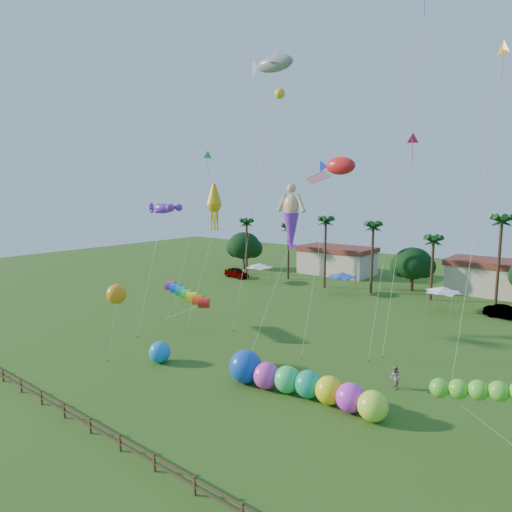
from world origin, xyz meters
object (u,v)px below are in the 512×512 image
Objects in this scene: car_a at (237,273)px; car_b at (506,312)px; spectator_b at (395,378)px; caterpillar_inflatable at (297,382)px; blue_ball at (160,352)px.

car_a reaches higher than car_b.
caterpillar_inflatable is at bearing -80.39° from spectator_b.
car_b is at bearing -80.23° from car_a.
blue_ball is at bearing 157.45° from car_b.
spectator_b is at bearing 44.15° from caterpillar_inflatable.
spectator_b is at bearing -114.97° from car_a.
car_a is at bearing 99.67° from car_b.
blue_ball is at bearing -175.53° from caterpillar_inflatable.
car_b is 25.90m from spectator_b.
car_a is 1.07× the size of car_b.
car_a is 45.15m from spectator_b.
caterpillar_inflatable is at bearing 175.26° from car_b.
car_a is 40.11m from car_b.
car_b is (40.11, 0.49, -0.08)m from car_a.
spectator_b is (-2.69, -25.76, 0.14)m from car_b.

